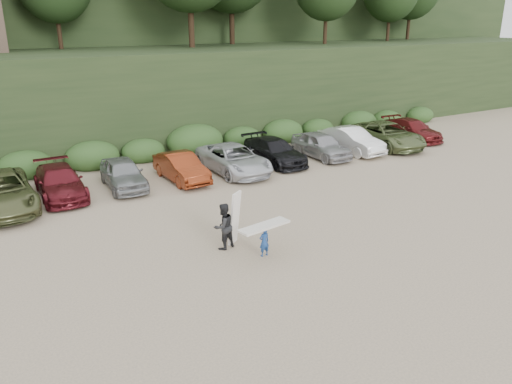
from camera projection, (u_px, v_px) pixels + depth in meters
ground at (324, 242)px, 18.86m from camera, size 120.00×120.00×0.00m
parked_cars at (211, 161)px, 26.72m from camera, size 34.00×6.09×1.61m
child_surfer at (264, 235)px, 17.48m from camera, size 2.04×0.87×1.19m
adult_surfer at (224, 226)px, 18.08m from camera, size 1.35×0.85×2.05m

